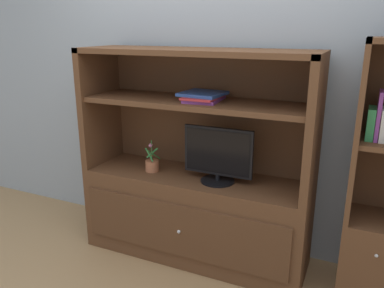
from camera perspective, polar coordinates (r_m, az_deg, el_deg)
ground_plane at (r=2.77m, az=-3.20°, el=-19.76°), size 8.00×8.00×0.00m
painted_rear_wall at (r=2.92m, az=3.33°, el=11.90°), size 6.00×0.10×2.80m
media_console at (r=2.84m, az=0.47°, el=-7.36°), size 1.63×0.52×1.52m
tv_monitor at (r=2.61m, az=3.85°, el=-1.71°), size 0.48×0.23×0.38m
potted_plant at (r=2.86m, az=-5.92°, el=-3.05°), size 0.10×0.13×0.24m
magazine_stack at (r=2.60m, az=1.71°, el=7.04°), size 0.29×0.33×0.06m
bookshelf_tall at (r=2.62m, az=25.94°, el=-9.88°), size 0.39×0.40×1.60m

